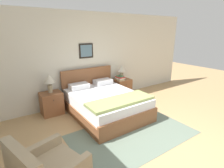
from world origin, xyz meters
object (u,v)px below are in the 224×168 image
(nightstand_near_window, at_px, (52,103))
(nightstand_by_door, at_px, (122,88))
(bed, at_px, (105,103))
(table_lamp_by_door, at_px, (122,69))
(table_lamp_near_window, at_px, (49,80))

(nightstand_near_window, height_order, nightstand_by_door, same)
(bed, bearing_deg, nightstand_by_door, 34.70)
(nightstand_near_window, relative_size, nightstand_by_door, 1.00)
(bed, relative_size, table_lamp_by_door, 4.25)
(nightstand_near_window, bearing_deg, table_lamp_near_window, 75.30)
(nightstand_by_door, relative_size, table_lamp_near_window, 1.21)
(table_lamp_near_window, xyz_separation_m, table_lamp_by_door, (2.26, 0.00, 0.00))
(table_lamp_near_window, bearing_deg, nightstand_by_door, -0.39)
(bed, relative_size, table_lamp_near_window, 4.25)
(bed, distance_m, nightstand_by_door, 1.38)
(table_lamp_near_window, bearing_deg, nightstand_near_window, -104.70)
(bed, xyz_separation_m, table_lamp_near_window, (-1.13, 0.80, 0.61))
(table_lamp_by_door, bearing_deg, bed, -144.41)
(bed, relative_size, nightstand_by_door, 3.50)
(table_lamp_by_door, bearing_deg, table_lamp_near_window, 180.00)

